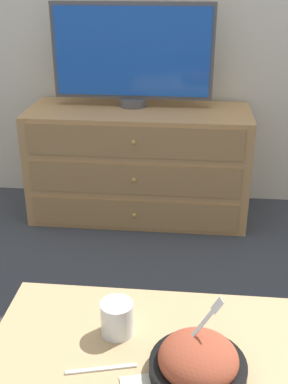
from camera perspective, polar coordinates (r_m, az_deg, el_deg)
name	(u,v)px	position (r m, az deg, el deg)	size (l,w,h in m)	color
ground_plane	(128,193)	(3.02, -1.87, -0.11)	(12.00, 12.00, 0.00)	#383D47
dresser	(139,164)	(2.66, -0.62, 3.39)	(1.18, 0.47, 0.61)	tan
tv	(133,54)	(2.58, -1.37, 16.05)	(0.84, 0.14, 0.53)	#515156
coffee_table	(145,370)	(1.34, 0.13, -20.32)	(0.82, 0.53, 0.39)	tan
takeout_bowl	(198,362)	(1.22, 6.43, -19.38)	(0.24, 0.24, 0.19)	black
drink_cup	(117,320)	(1.33, -3.21, -14.89)	(0.09, 0.09, 0.09)	#9E6638
knife	(101,369)	(1.26, -5.08, -20.15)	(0.17, 0.05, 0.01)	white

